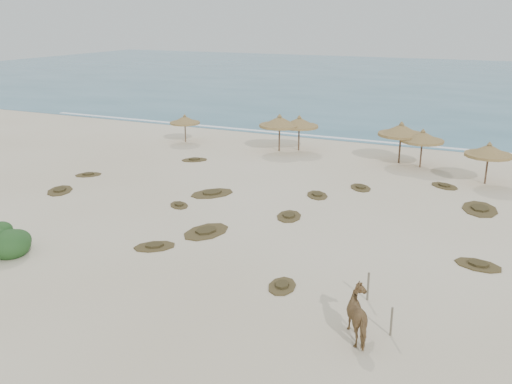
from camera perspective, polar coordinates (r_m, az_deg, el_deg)
ground at (r=26.56m, az=-1.88°, el=-5.85°), size 160.00×160.00×0.00m
ocean at (r=97.94m, az=18.67°, el=10.36°), size 200.00×100.00×0.01m
foam_line at (r=50.12m, az=11.70°, el=4.97°), size 70.00×0.60×0.01m
palapa_0 at (r=49.03m, az=-7.13°, el=7.13°), size 3.22×3.22×2.39m
palapa_1 at (r=45.19m, az=2.37°, el=6.99°), size 3.86×3.86×3.00m
palapa_2 at (r=45.54m, az=4.34°, el=6.90°), size 4.02×4.02×2.87m
palapa_3 at (r=42.77m, az=14.31°, el=5.97°), size 3.59×3.59×3.10m
palapa_4 at (r=41.93m, az=16.32°, el=5.27°), size 3.97×3.97×2.81m
palapa_5 at (r=39.10m, az=22.26°, el=3.81°), size 3.90×3.90×2.79m
horse at (r=19.77m, az=10.51°, el=-12.09°), size 1.84×2.17×1.69m
fence_post_near at (r=22.37m, az=11.14°, el=-9.25°), size 0.09×0.09×1.14m
fence_post_far at (r=20.28m, az=13.39°, el=-12.50°), size 0.10×0.10×1.07m
scrub_0 at (r=37.23m, az=-19.02°, el=0.15°), size 2.35×2.67×0.16m
scrub_1 at (r=34.76m, az=-4.41°, el=-0.12°), size 3.01×3.28×0.16m
scrub_2 at (r=32.82m, az=-7.71°, el=-1.29°), size 1.76×1.73×0.16m
scrub_3 at (r=30.82m, az=3.31°, el=-2.41°), size 1.75×2.26×0.16m
scrub_4 at (r=26.78m, az=21.34°, el=-6.79°), size 2.29×1.75×0.16m
scrub_5 at (r=34.26m, az=21.47°, el=-1.58°), size 2.41×3.22×0.16m
scrub_6 at (r=42.94m, az=-6.18°, el=3.24°), size 2.30×2.16×0.16m
scrub_7 at (r=36.39m, az=10.41°, el=0.45°), size 2.00×2.19×0.16m
scrub_8 at (r=40.34m, az=-16.43°, el=1.69°), size 2.06×2.02×0.16m
scrub_9 at (r=28.76m, az=-5.01°, el=-3.94°), size 2.32×3.06×0.16m
scrub_10 at (r=38.07m, az=18.32°, el=0.59°), size 2.28×2.15×0.16m
scrub_11 at (r=27.30m, az=-10.11°, el=-5.35°), size 2.32×2.26×0.16m
scrub_12 at (r=23.19m, az=2.62°, el=-9.35°), size 1.36×1.84×0.16m
scrub_13 at (r=34.51m, az=6.14°, el=-0.30°), size 1.99×2.21×0.16m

